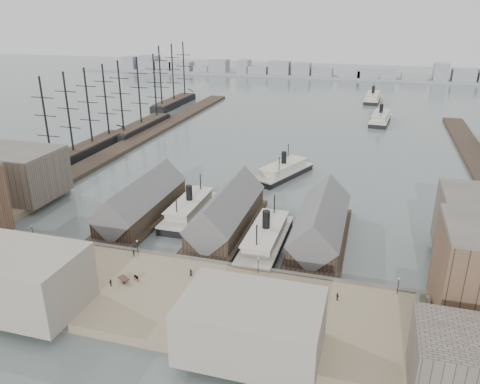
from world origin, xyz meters
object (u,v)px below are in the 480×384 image
(tram, at_px, (421,315))
(horse_cart_right, at_px, (234,297))
(horse_cart_center, at_px, (132,278))
(ferry_docked_west, at_px, (190,209))
(horse_cart_left, at_px, (34,264))

(tram, height_order, horse_cart_right, tram)
(tram, xyz_separation_m, horse_cart_center, (-59.49, -2.44, -0.88))
(ferry_docked_west, xyz_separation_m, horse_cart_center, (2.46, -39.59, 0.41))
(horse_cart_left, bearing_deg, horse_cart_center, -48.10)
(tram, xyz_separation_m, horse_cart_left, (-84.17, -3.28, -0.89))
(tram, relative_size, horse_cart_left, 2.15)
(tram, bearing_deg, horse_cart_center, -172.56)
(tram, xyz_separation_m, horse_cart_right, (-36.04, -3.20, -0.92))
(tram, bearing_deg, horse_cart_right, -169.84)
(ferry_docked_west, relative_size, horse_cart_center, 5.94)
(ferry_docked_west, xyz_separation_m, horse_cart_left, (-22.22, -40.43, 0.40))
(horse_cart_left, relative_size, horse_cart_center, 0.92)
(ferry_docked_west, relative_size, horse_cart_left, 6.49)
(ferry_docked_west, distance_m, horse_cart_center, 39.67)
(tram, relative_size, horse_cart_center, 1.97)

